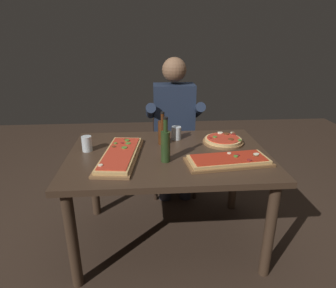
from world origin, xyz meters
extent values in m
plane|color=#38281E|center=(0.00, 0.00, 0.00)|extent=(6.40, 6.40, 0.00)
cube|color=#3D2B1E|center=(0.00, 0.00, 0.72)|extent=(1.40, 0.96, 0.04)
cylinder|color=#3D2B1E|center=(-0.62, -0.40, 0.35)|extent=(0.07, 0.07, 0.70)
cylinder|color=#3D2B1E|center=(0.62, -0.40, 0.35)|extent=(0.07, 0.07, 0.70)
cylinder|color=#3D2B1E|center=(-0.62, 0.40, 0.35)|extent=(0.07, 0.07, 0.70)
cylinder|color=#3D2B1E|center=(0.62, 0.40, 0.35)|extent=(0.07, 0.07, 0.70)
cube|color=brown|center=(0.37, -0.19, 0.75)|extent=(0.57, 0.29, 0.02)
cube|color=tan|center=(0.37, -0.19, 0.77)|extent=(0.53, 0.26, 0.02)
cube|color=#B72D19|center=(0.37, -0.19, 0.78)|extent=(0.49, 0.23, 0.01)
cylinder|color=brown|center=(0.56, -0.18, 0.78)|extent=(0.04, 0.04, 0.00)
cylinder|color=beige|center=(0.39, -0.14, 0.78)|extent=(0.03, 0.03, 0.01)
cylinder|color=maroon|center=(0.49, -0.25, 0.79)|extent=(0.03, 0.03, 0.01)
cylinder|color=#4C7F2D|center=(0.42, -0.19, 0.79)|extent=(0.03, 0.03, 0.01)
cylinder|color=beige|center=(0.56, -0.17, 0.79)|extent=(0.03, 0.03, 0.01)
cylinder|color=beige|center=(0.57, -0.16, 0.79)|extent=(0.03, 0.03, 0.01)
cylinder|color=maroon|center=(0.44, -0.17, 0.78)|extent=(0.03, 0.03, 0.00)
cube|color=brown|center=(-0.33, -0.05, 0.75)|extent=(0.32, 0.66, 0.02)
cube|color=tan|center=(-0.33, -0.05, 0.77)|extent=(0.28, 0.62, 0.02)
cube|color=red|center=(-0.33, -0.05, 0.78)|extent=(0.25, 0.57, 0.01)
cylinder|color=#4C7F2D|center=(-0.29, 0.10, 0.78)|extent=(0.04, 0.04, 0.00)
cylinder|color=#4C7F2D|center=(-0.38, 0.11, 0.78)|extent=(0.03, 0.03, 0.00)
cylinder|color=beige|center=(-0.43, -0.26, 0.79)|extent=(0.03, 0.03, 0.01)
cylinder|color=brown|center=(-0.38, 0.04, 0.78)|extent=(0.03, 0.03, 0.00)
cylinder|color=#4C7F2D|center=(-0.30, 0.16, 0.79)|extent=(0.03, 0.03, 0.01)
cylinder|color=brown|center=(-0.31, 0.18, 0.78)|extent=(0.03, 0.03, 0.01)
cylinder|color=maroon|center=(-0.33, 0.11, 0.78)|extent=(0.03, 0.03, 0.00)
cylinder|color=#4C7F2D|center=(-0.31, 0.02, 0.78)|extent=(0.04, 0.04, 0.01)
cylinder|color=brown|center=(0.43, 0.17, 0.75)|extent=(0.31, 0.31, 0.02)
cylinder|color=#DBB270|center=(0.43, 0.17, 0.77)|extent=(0.28, 0.28, 0.02)
cylinder|color=red|center=(0.43, 0.17, 0.78)|extent=(0.25, 0.25, 0.01)
cylinder|color=#4C7F2D|center=(0.54, 0.11, 0.78)|extent=(0.03, 0.03, 0.01)
cylinder|color=brown|center=(0.48, 0.25, 0.79)|extent=(0.04, 0.04, 0.01)
cylinder|color=beige|center=(0.44, 0.28, 0.79)|extent=(0.04, 0.04, 0.01)
cylinder|color=maroon|center=(0.53, 0.23, 0.78)|extent=(0.03, 0.03, 0.01)
cylinder|color=brown|center=(0.54, 0.26, 0.78)|extent=(0.03, 0.03, 0.01)
cylinder|color=brown|center=(0.48, 0.13, 0.78)|extent=(0.04, 0.04, 0.01)
cylinder|color=#4C7F2D|center=(0.37, 0.19, 0.78)|extent=(0.03, 0.03, 0.01)
cylinder|color=beige|center=(0.53, 0.27, 0.78)|extent=(0.03, 0.03, 0.01)
cylinder|color=maroon|center=(0.33, 0.17, 0.78)|extent=(0.03, 0.03, 0.01)
cylinder|color=#233819|center=(-0.03, -0.13, 0.84)|extent=(0.06, 0.06, 0.21)
cylinder|color=#233819|center=(-0.03, -0.13, 0.99)|extent=(0.03, 0.03, 0.08)
cylinder|color=black|center=(-0.03, -0.13, 1.04)|extent=(0.03, 0.03, 0.01)
cylinder|color=#47230F|center=(-0.03, 0.18, 0.83)|extent=(0.07, 0.07, 0.18)
cylinder|color=#47230F|center=(-0.03, 0.18, 0.95)|extent=(0.03, 0.03, 0.06)
cylinder|color=black|center=(-0.03, 0.18, 0.99)|extent=(0.03, 0.03, 0.01)
cylinder|color=silver|center=(0.08, 0.28, 0.79)|extent=(0.08, 0.08, 0.10)
cylinder|color=#5B3814|center=(0.08, 0.28, 0.76)|extent=(0.06, 0.06, 0.05)
cylinder|color=silver|center=(-0.58, 0.09, 0.79)|extent=(0.07, 0.07, 0.11)
cube|color=black|center=(0.11, 0.78, 0.43)|extent=(0.44, 0.44, 0.04)
cube|color=black|center=(0.11, 0.98, 0.66)|extent=(0.40, 0.04, 0.42)
cylinder|color=black|center=(-0.08, 0.59, 0.21)|extent=(0.04, 0.04, 0.41)
cylinder|color=black|center=(0.30, 0.59, 0.21)|extent=(0.04, 0.04, 0.41)
cylinder|color=black|center=(-0.08, 0.97, 0.21)|extent=(0.04, 0.04, 0.41)
cylinder|color=black|center=(0.30, 0.97, 0.21)|extent=(0.04, 0.04, 0.41)
cylinder|color=#23232D|center=(0.01, 0.60, 0.23)|extent=(0.11, 0.11, 0.45)
cylinder|color=#23232D|center=(0.21, 0.60, 0.23)|extent=(0.11, 0.11, 0.45)
cube|color=#23232D|center=(0.11, 0.68, 0.51)|extent=(0.34, 0.40, 0.12)
cube|color=#1E283D|center=(0.11, 0.78, 0.83)|extent=(0.38, 0.22, 0.52)
sphere|color=brown|center=(0.11, 0.78, 1.22)|extent=(0.22, 0.22, 0.22)
cylinder|color=#1E283D|center=(-0.11, 0.73, 0.86)|extent=(0.09, 0.31, 0.21)
cylinder|color=#1E283D|center=(0.33, 0.73, 0.86)|extent=(0.09, 0.31, 0.21)
camera|label=1|loc=(-0.14, -1.89, 1.54)|focal=31.20mm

